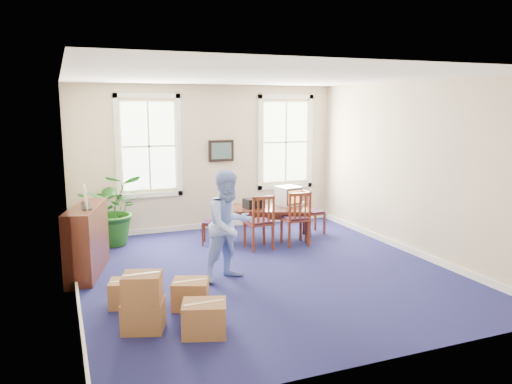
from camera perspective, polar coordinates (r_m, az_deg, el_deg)
name	(u,v)px	position (r m, az deg, el deg)	size (l,w,h in m)	color
floor	(264,271)	(8.52, 0.88, -9.01)	(6.50, 6.50, 0.00)	navy
ceiling	(264,77)	(8.07, 0.94, 13.03)	(6.50, 6.50, 0.00)	white
wall_back	(208,158)	(11.18, -5.53, 3.91)	(6.50, 6.50, 0.00)	beige
wall_front	(385,219)	(5.34, 14.50, -3.00)	(6.50, 6.50, 0.00)	beige
wall_left	(68,188)	(7.52, -20.68, 0.38)	(6.50, 6.50, 0.00)	beige
wall_right	(413,169)	(9.69, 17.53, 2.57)	(6.50, 6.50, 0.00)	beige
baseboard_back	(209,225)	(11.42, -5.36, -3.81)	(6.00, 0.04, 0.12)	white
baseboard_left	(77,292)	(7.91, -19.77, -10.67)	(0.04, 6.50, 0.12)	white
baseboard_right	(408,249)	(9.97, 16.94, -6.24)	(0.04, 6.50, 0.12)	white
window_left	(149,146)	(10.85, -12.16, 5.14)	(1.40, 0.12, 2.20)	white
window_right	(286,142)	(11.81, 3.40, 5.72)	(1.40, 0.12, 2.20)	white
wall_picture	(221,151)	(11.21, -3.99, 4.72)	(0.58, 0.06, 0.48)	black
conference_table	(264,223)	(10.45, 0.96, -3.54)	(1.93, 0.88, 0.66)	#4C2115
crt_tv	(288,196)	(10.61, 3.72, -0.43)	(0.44, 0.48, 0.40)	#B7B7BC
game_console	(300,203)	(10.72, 5.08, -1.28)	(0.18, 0.23, 0.06)	white
equipment_bag	(254,203)	(10.32, -0.25, -1.27)	(0.40, 0.26, 0.20)	black
chair_near_left	(259,222)	(9.67, 0.31, -3.40)	(0.48, 0.48, 1.07)	maroon
chair_near_right	(295,218)	(9.98, 4.52, -2.95)	(0.49, 0.49, 1.09)	maroon
chair_end_left	(212,222)	(10.05, -5.06, -3.46)	(0.40, 0.40, 0.88)	maroon
chair_end_right	(313,212)	(10.90, 6.50, -2.25)	(0.43, 0.43, 0.95)	maroon
man	(229,225)	(7.91, -3.10, -3.84)	(0.86, 0.67, 1.77)	#91B0FF
credenza	(87,239)	(8.70, -18.78, -5.11)	(0.43, 1.49, 1.17)	#4C2115
brochure_rack	(85,194)	(8.54, -18.92, -0.19)	(0.13, 0.76, 0.34)	#99999E
potted_plant	(113,209)	(10.31, -16.02, -1.89)	(1.30, 1.13, 1.44)	#185015
cardboard_boxes	(157,296)	(6.56, -11.26, -11.56)	(1.35, 1.35, 0.77)	#95643B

